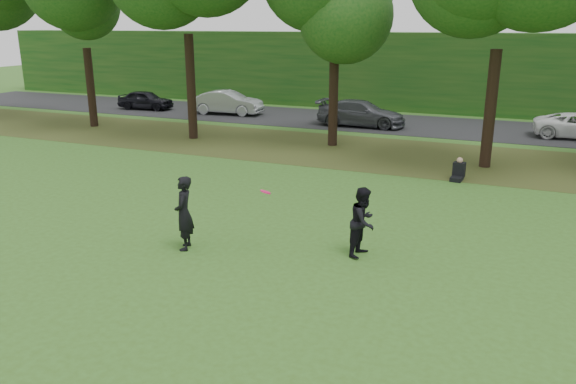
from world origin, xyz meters
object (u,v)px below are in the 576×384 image
Objects in this scene: player_left at (184,213)px; seated_person at (458,171)px; player_right at (363,222)px; frisbee at (266,192)px.

player_left reaches higher than seated_person.
player_right is 2.52m from frisbee.
player_right is at bearing 20.59° from frisbee.
seated_person is at bearing -0.16° from player_right.
player_left is 11.15m from seated_person.
player_right is at bearing 84.96° from player_left.
frisbee is at bearing 81.67° from player_left.
player_left is 4.51m from player_right.
player_right is at bearing -93.26° from seated_person.
player_right is 5.06× the size of frisbee.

